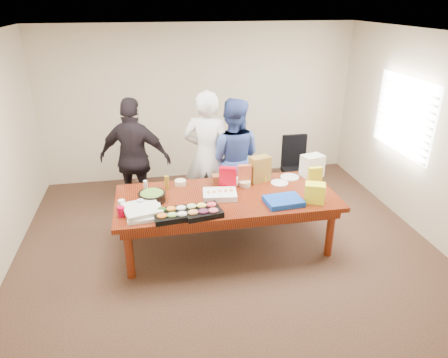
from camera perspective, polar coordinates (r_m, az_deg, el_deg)
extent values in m
cube|color=#47301E|center=(5.59, 0.38, -9.35)|extent=(5.50, 5.00, 0.02)
cube|color=white|center=(4.68, 0.47, 19.65)|extent=(5.50, 5.00, 0.02)
cube|color=beige|center=(7.34, -3.40, 10.48)|extent=(5.50, 0.04, 2.70)
cube|color=beige|center=(2.85, 10.42, -13.62)|extent=(5.50, 0.04, 2.70)
cube|color=beige|center=(6.11, 26.77, 5.08)|extent=(0.04, 5.00, 2.70)
cube|color=white|center=(6.51, 23.76, 8.09)|extent=(0.03, 1.40, 1.10)
cube|color=beige|center=(6.49, 23.46, 8.09)|extent=(0.04, 1.36, 1.00)
cube|color=#4C1C0F|center=(5.39, 0.39, -5.94)|extent=(2.80, 1.20, 0.75)
cube|color=black|center=(6.78, 10.14, 1.30)|extent=(0.50, 0.50, 0.98)
imported|color=silver|center=(5.93, -2.31, 3.21)|extent=(0.81, 0.66, 1.92)
imported|color=#334993|center=(6.03, 1.19, 2.92)|extent=(1.04, 0.92, 1.79)
imported|color=black|center=(6.10, -12.31, 2.73)|extent=(1.15, 0.75, 1.81)
cube|color=black|center=(4.74, -7.30, -5.03)|extent=(0.45, 0.37, 0.06)
cube|color=black|center=(4.78, -3.03, -4.58)|extent=(0.48, 0.40, 0.06)
cube|color=white|center=(5.16, -0.58, -2.18)|extent=(0.45, 0.36, 0.07)
cylinder|color=black|center=(5.14, -10.01, -2.47)|extent=(0.40, 0.40, 0.11)
cube|color=#113FB0|center=(5.06, 8.31, -3.06)|extent=(0.47, 0.37, 0.07)
cube|color=#B90013|center=(5.31, 0.54, 0.04)|extent=(0.23, 0.15, 0.32)
cube|color=yellow|center=(5.54, 12.55, 0.27)|extent=(0.19, 0.09, 0.28)
cube|color=#C45734|center=(5.49, 2.89, 0.62)|extent=(0.18, 0.08, 0.27)
cylinder|color=white|center=(5.46, 1.56, -0.36)|extent=(0.10, 0.10, 0.13)
cylinder|color=yellow|center=(5.50, 1.21, 0.06)|extent=(0.08, 0.08, 0.17)
cylinder|color=olive|center=(5.41, -7.99, -0.48)|extent=(0.07, 0.07, 0.19)
cylinder|color=silver|center=(5.37, -10.88, -1.03)|extent=(0.06, 0.06, 0.16)
cube|color=yellow|center=(5.69, 4.84, 0.35)|extent=(0.29, 0.26, 0.08)
cube|color=brown|center=(5.53, 0.01, 0.00)|extent=(0.33, 0.14, 0.13)
cube|color=olive|center=(5.58, 5.02, 1.39)|extent=(0.31, 0.24, 0.36)
cylinder|color=#BE0027|center=(4.87, -14.16, -4.44)|extent=(0.11, 0.11, 0.12)
cylinder|color=silver|center=(4.99, -11.58, -3.47)|extent=(0.10, 0.10, 0.11)
cylinder|color=white|center=(5.03, -14.08, -3.46)|extent=(0.10, 0.10, 0.11)
cube|color=white|center=(4.85, -11.05, -4.72)|extent=(0.43, 0.43, 0.05)
cube|color=silver|center=(4.85, -11.39, -4.10)|extent=(0.49, 0.49, 0.05)
cylinder|color=white|center=(5.61, 7.75, -0.53)|extent=(0.25, 0.25, 0.01)
cylinder|color=white|center=(5.80, 9.16, 0.26)|extent=(0.27, 0.27, 0.02)
cylinder|color=beige|center=(5.48, 2.86, -0.62)|extent=(0.20, 0.20, 0.07)
cylinder|color=beige|center=(5.54, -6.09, -0.49)|extent=(0.18, 0.18, 0.06)
cube|color=white|center=(5.86, 12.20, 1.82)|extent=(0.33, 0.27, 0.31)
cube|color=#F9FD24|center=(5.14, 12.54, -1.91)|extent=(0.29, 0.25, 0.24)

